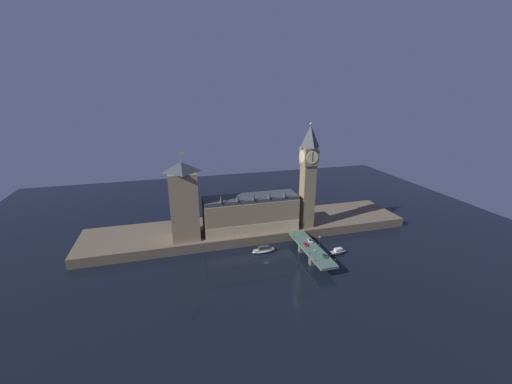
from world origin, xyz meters
name	(u,v)px	position (x,y,z in m)	size (l,w,h in m)	color
ground_plane	(266,259)	(0.00, 0.00, 0.00)	(400.00, 400.00, 0.00)	black
embankment	(250,228)	(0.00, 39.00, 3.05)	(220.00, 42.00, 6.11)	brown
parliament_hall	(251,213)	(-1.70, 29.34, 17.89)	(61.48, 18.05, 28.31)	#8E7A56
clock_tower	(308,174)	(36.29, 25.60, 43.08)	(10.17, 10.28, 69.76)	#8E7A56
victoria_tower	(184,201)	(-43.95, 29.86, 30.55)	(17.05, 17.05, 54.66)	#8E7A56
bridge	(311,250)	(26.33, -5.00, 4.77)	(10.35, 46.00, 6.43)	#476656
car_northbound_lead	(306,244)	(24.05, -1.70, 7.07)	(1.89, 4.51, 1.35)	red
car_southbound_lead	(325,256)	(28.60, -17.27, 7.05)	(2.08, 4.17, 1.33)	#235633
car_southbound_trail	(310,241)	(28.60, 1.77, 7.08)	(1.90, 4.77, 1.39)	silver
pedestrian_near_rail	(309,252)	(21.77, -11.90, 7.42)	(0.38, 0.38, 1.85)	black
pedestrian_mid_walk	(319,246)	(30.88, -6.02, 7.37)	(0.38, 0.38, 1.77)	black
street_lamp_near	(315,254)	(21.37, -19.72, 10.81)	(1.34, 0.60, 7.00)	#2D3333
street_lamp_mid	(319,240)	(31.28, -5.00, 10.48)	(1.34, 0.60, 6.46)	#2D3333
street_lamp_far	(294,232)	(21.37, 9.72, 10.26)	(1.34, 0.60, 6.11)	#2D3333
boat_upstream	(264,250)	(0.89, 8.17, 1.51)	(14.60, 4.41, 4.13)	white
boat_downstream	(338,252)	(43.88, -5.82, 1.36)	(10.74, 5.26, 3.71)	#28282D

